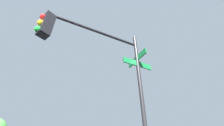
% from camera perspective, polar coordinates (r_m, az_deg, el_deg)
% --- Properties ---
extents(traffic_signal_near, '(1.82, 3.47, 5.36)m').
position_cam_1_polar(traffic_signal_near, '(4.24, -5.28, 1.11)').
color(traffic_signal_near, black).
rests_on(traffic_signal_near, ground_plane).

